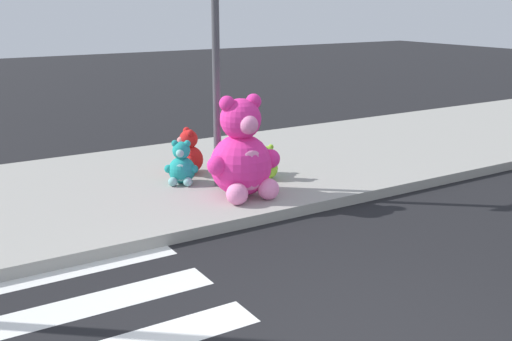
% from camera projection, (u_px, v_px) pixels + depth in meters
% --- Properties ---
extents(sidewalk, '(28.00, 4.40, 0.15)m').
position_uv_depth(sidewalk, '(135.00, 187.00, 9.20)').
color(sidewalk, '#9E9B93').
rests_on(sidewalk, ground_plane).
extents(sign_pole, '(0.56, 0.11, 3.20)m').
position_uv_depth(sign_pole, '(216.00, 71.00, 8.58)').
color(sign_pole, '#4C4C51').
rests_on(sign_pole, sidewalk).
extents(plush_pink_large, '(1.10, 0.97, 1.42)m').
position_uv_depth(plush_pink_large, '(242.00, 156.00, 8.43)').
color(plush_pink_large, '#F22D93').
rests_on(plush_pink_large, sidewalk).
extents(plush_brown, '(0.47, 0.49, 0.68)m').
position_uv_depth(plush_brown, '(237.00, 156.00, 9.65)').
color(plush_brown, olive).
rests_on(plush_brown, sidewalk).
extents(plush_lime, '(0.41, 0.37, 0.53)m').
position_uv_depth(plush_lime, '(267.00, 165.00, 9.34)').
color(plush_lime, '#8CD133').
rests_on(plush_lime, sidewalk).
extents(plush_teal, '(0.46, 0.48, 0.66)m').
position_uv_depth(plush_teal, '(182.00, 166.00, 9.08)').
color(plush_teal, teal).
rests_on(plush_teal, sidewalk).
extents(plush_red, '(0.50, 0.56, 0.73)m').
position_uv_depth(plush_red, '(188.00, 155.00, 9.62)').
color(plush_red, red).
rests_on(plush_red, sidewalk).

